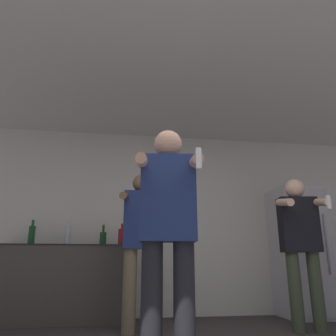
# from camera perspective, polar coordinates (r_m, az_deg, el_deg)

# --- Properties ---
(wall_back) EXTENTS (7.00, 0.06, 2.55)m
(wall_back) POSITION_cam_1_polar(r_m,az_deg,el_deg) (4.75, -0.59, -9.14)
(wall_back) COLOR silver
(wall_back) RESTS_ON ground_plane
(ceiling_slab) EXTENTS (7.00, 3.43, 0.05)m
(ceiling_slab) POSITION_cam_1_polar(r_m,az_deg,el_deg) (3.75, 2.58, 13.93)
(ceiling_slab) COLOR silver
(ceiling_slab) RESTS_ON wall_back
(refrigerator) EXTENTS (0.62, 0.65, 1.70)m
(refrigerator) POSITION_cam_1_polar(r_m,az_deg,el_deg) (4.98, 22.02, -13.23)
(refrigerator) COLOR silver
(refrigerator) RESTS_ON ground_plane
(counter) EXTENTS (1.68, 0.53, 0.91)m
(counter) POSITION_cam_1_polar(r_m,az_deg,el_deg) (4.44, -17.64, -18.54)
(counter) COLOR #47423D
(counter) RESTS_ON ground_plane
(bottle_tall_gin) EXTENTS (0.06, 0.06, 0.33)m
(bottle_tall_gin) POSITION_cam_1_polar(r_m,az_deg,el_deg) (4.43, -17.06, -11.05)
(bottle_tall_gin) COLOR silver
(bottle_tall_gin) RESTS_ON counter
(bottle_amber_bourbon) EXTENTS (0.09, 0.09, 0.28)m
(bottle_amber_bourbon) POSITION_cam_1_polar(r_m,az_deg,el_deg) (4.38, -8.04, -11.74)
(bottle_amber_bourbon) COLOR maroon
(bottle_amber_bourbon) RESTS_ON counter
(bottle_brown_liquor) EXTENTS (0.08, 0.08, 0.33)m
(bottle_brown_liquor) POSITION_cam_1_polar(r_m,az_deg,el_deg) (4.52, -22.64, -10.59)
(bottle_brown_liquor) COLOR #194723
(bottle_brown_liquor) RESTS_ON counter
(bottle_clear_vodka) EXTENTS (0.08, 0.08, 0.27)m
(bottle_clear_vodka) POSITION_cam_1_polar(r_m,az_deg,el_deg) (4.38, -11.26, -11.79)
(bottle_clear_vodka) COLOR #194723
(bottle_clear_vodka) RESTS_ON counter
(person_woman_foreground) EXTENTS (0.49, 0.48, 1.68)m
(person_woman_foreground) POSITION_cam_1_polar(r_m,az_deg,el_deg) (2.37, 0.01, -10.41)
(person_woman_foreground) COLOR black
(person_woman_foreground) RESTS_ON ground_plane
(person_man_side) EXTENTS (0.52, 0.53, 1.63)m
(person_man_side) POSITION_cam_1_polar(r_m,az_deg,el_deg) (3.98, 22.09, -11.48)
(person_man_side) COLOR #38422D
(person_man_side) RESTS_ON ground_plane
(person_spectator_back) EXTENTS (0.45, 0.47, 1.67)m
(person_spectator_back) POSITION_cam_1_polar(r_m,az_deg,el_deg) (3.65, -4.91, -12.66)
(person_spectator_back) COLOR #75664C
(person_spectator_back) RESTS_ON ground_plane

